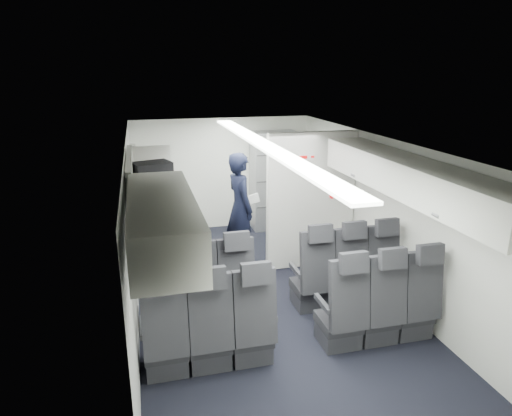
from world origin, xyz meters
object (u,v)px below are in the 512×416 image
seat_row_mid (298,321)px  boarding_door (137,207)px  seat_row_front (274,285)px  galley_unit (273,180)px  flight_attendant (240,207)px  carry_on_bag (152,173)px

seat_row_mid → boarding_door: boarding_door is taller
seat_row_front → galley_unit: bearing=73.7°
flight_attendant → carry_on_bag: (-1.38, -1.31, 0.93)m
seat_row_mid → carry_on_bag: size_ratio=7.63×
galley_unit → flight_attendant: 1.72m
galley_unit → carry_on_bag: carry_on_bag is taller
seat_row_front → boarding_door: size_ratio=1.79×
seat_row_front → flight_attendant: 1.90m
galley_unit → carry_on_bag: (-2.35, -2.73, 0.88)m
boarding_door → carry_on_bag: carry_on_bag is taller
galley_unit → flight_attendant: size_ratio=1.06×
seat_row_front → carry_on_bag: size_ratio=7.63×
seat_row_front → flight_attendant: (-0.03, 1.83, 0.49)m
galley_unit → seat_row_mid: bearing=-102.9°
carry_on_bag → flight_attendant: bearing=25.6°
seat_row_front → galley_unit: (0.95, 3.25, 0.55)m
flight_attendant → boarding_door: bearing=71.2°
boarding_door → carry_on_bag: 1.80m
seat_row_front → carry_on_bag: carry_on_bag is taller
carry_on_bag → galley_unit: bearing=31.3°
boarding_door → flight_attendant: 1.63m
galley_unit → flight_attendant: bearing=-124.6°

